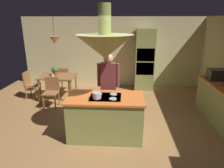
# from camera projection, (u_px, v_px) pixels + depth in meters

# --- Properties ---
(ground) EXTENTS (8.16, 8.16, 0.00)m
(ground) POSITION_uv_depth(u_px,v_px,m) (107.00, 131.00, 4.56)
(ground) COLOR #9E7042
(wall_back) EXTENTS (6.80, 0.10, 2.55)m
(wall_back) POSITION_uv_depth(u_px,v_px,m) (114.00, 52.00, 7.45)
(wall_back) COLOR beige
(wall_back) RESTS_ON ground
(kitchen_island) EXTENTS (1.59, 0.86, 0.93)m
(kitchen_island) POSITION_uv_depth(u_px,v_px,m) (106.00, 117.00, 4.23)
(kitchen_island) COLOR #8C934C
(kitchen_island) RESTS_ON ground
(oven_tower) EXTENTS (0.66, 0.62, 2.16)m
(oven_tower) POSITION_uv_depth(u_px,v_px,m) (144.00, 60.00, 7.07)
(oven_tower) COLOR #8C934C
(oven_tower) RESTS_ON ground
(dining_table) EXTENTS (1.09, 0.82, 0.76)m
(dining_table) POSITION_uv_depth(u_px,v_px,m) (58.00, 79.00, 6.27)
(dining_table) COLOR #926035
(dining_table) RESTS_ON ground
(person_at_island) EXTENTS (0.53, 0.23, 1.70)m
(person_at_island) POSITION_uv_depth(u_px,v_px,m) (108.00, 84.00, 4.74)
(person_at_island) COLOR tan
(person_at_island) RESTS_ON ground
(range_hood) EXTENTS (1.10, 1.10, 1.00)m
(range_hood) POSITION_uv_depth(u_px,v_px,m) (105.00, 45.00, 3.77)
(range_hood) COLOR #8C934C
(pendant_light_over_table) EXTENTS (0.32, 0.32, 0.82)m
(pendant_light_over_table) POSITION_uv_depth(u_px,v_px,m) (55.00, 40.00, 5.90)
(pendant_light_over_table) COLOR #E0B266
(chair_facing_island) EXTENTS (0.40, 0.40, 0.87)m
(chair_facing_island) POSITION_uv_depth(u_px,v_px,m) (51.00, 90.00, 5.72)
(chair_facing_island) COLOR #926035
(chair_facing_island) RESTS_ON ground
(chair_by_back_wall) EXTENTS (0.40, 0.40, 0.87)m
(chair_by_back_wall) POSITION_uv_depth(u_px,v_px,m) (64.00, 78.00, 6.91)
(chair_by_back_wall) COLOR #926035
(chair_by_back_wall) RESTS_ON ground
(chair_at_corner) EXTENTS (0.40, 0.40, 0.87)m
(chair_at_corner) POSITION_uv_depth(u_px,v_px,m) (30.00, 83.00, 6.37)
(chair_at_corner) COLOR #926035
(chair_at_corner) RESTS_ON ground
(potted_plant_on_table) EXTENTS (0.20, 0.20, 0.30)m
(potted_plant_on_table) POSITION_uv_depth(u_px,v_px,m) (55.00, 71.00, 6.17)
(potted_plant_on_table) COLOR #99382D
(potted_plant_on_table) RESTS_ON dining_table
(cup_on_table) EXTENTS (0.07, 0.07, 0.09)m
(cup_on_table) POSITION_uv_depth(u_px,v_px,m) (53.00, 76.00, 6.03)
(cup_on_table) COLOR white
(cup_on_table) RESTS_ON dining_table
(microwave_on_counter) EXTENTS (0.46, 0.36, 0.28)m
(microwave_on_counter) POSITION_uv_depth(u_px,v_px,m) (217.00, 74.00, 5.25)
(microwave_on_counter) COLOR #232326
(microwave_on_counter) RESTS_ON counter_run_right
(cooking_pot_on_cooktop) EXTENTS (0.18, 0.18, 0.12)m
(cooking_pot_on_cooktop) POSITION_uv_depth(u_px,v_px,m) (97.00, 95.00, 3.96)
(cooking_pot_on_cooktop) COLOR #B2B2B7
(cooking_pot_on_cooktop) RESTS_ON kitchen_island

